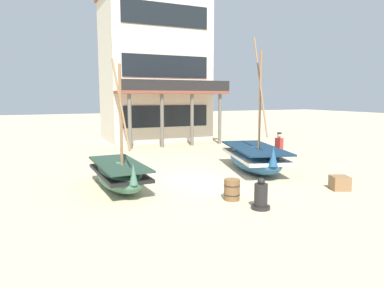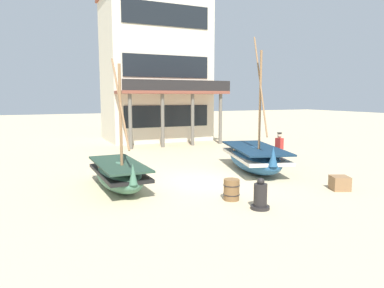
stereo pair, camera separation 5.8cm
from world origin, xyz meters
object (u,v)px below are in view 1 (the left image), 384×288
capstan_winch (261,196)px  wooden_barrel (232,190)px  fisherman_by_hull (279,150)px  fishing_boat_near_left (119,174)px  harbor_building_main (155,69)px  cargo_crate (340,183)px  fishing_boat_centre_large (254,158)px

capstan_winch → wooden_barrel: size_ratio=1.38×
fisherman_by_hull → wooden_barrel: (-4.86, -3.76, -0.48)m
fisherman_by_hull → capstan_winch: (-4.55, -4.93, -0.45)m
fishing_boat_near_left → harbor_building_main: 16.25m
fisherman_by_hull → cargo_crate: fisherman_by_hull is taller
fisherman_by_hull → harbor_building_main: size_ratio=0.15×
fishing_boat_near_left → wooden_barrel: fishing_boat_near_left is taller
fishing_boat_near_left → fisherman_by_hull: 7.96m
capstan_winch → harbor_building_main: harbor_building_main is taller
fisherman_by_hull → cargo_crate: (-0.61, -4.29, -0.58)m
wooden_barrel → harbor_building_main: bearing=79.6°
fisherman_by_hull → capstan_winch: 6.72m
fishing_boat_near_left → wooden_barrel: 4.23m
fishing_boat_centre_large → wooden_barrel: size_ratio=8.61×
fishing_boat_centre_large → wooden_barrel: bearing=-133.1°
fisherman_by_hull → harbor_building_main: 14.25m
wooden_barrel → cargo_crate: size_ratio=1.15×
capstan_winch → wooden_barrel: (-0.31, 1.17, -0.04)m
fisherman_by_hull → capstan_winch: size_ratio=1.75×
wooden_barrel → fisherman_by_hull: bearing=37.7°
wooden_barrel → cargo_crate: (4.25, -0.54, -0.10)m
fishing_boat_centre_large → fisherman_by_hull: 1.59m
fishing_boat_centre_large → cargo_crate: size_ratio=9.87×
capstan_winch → cargo_crate: (3.93, 0.63, -0.13)m
fishing_boat_near_left → capstan_winch: size_ratio=4.94×
wooden_barrel → cargo_crate: bearing=-7.2°
fishing_boat_near_left → wooden_barrel: size_ratio=6.81×
fishing_boat_near_left → fishing_boat_centre_large: size_ratio=0.79×
fishing_boat_centre_large → capstan_winch: fishing_boat_centre_large is taller
capstan_winch → cargo_crate: 3.99m
harbor_building_main → fishing_boat_near_left: bearing=-113.6°
capstan_winch → harbor_building_main: size_ratio=0.09×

